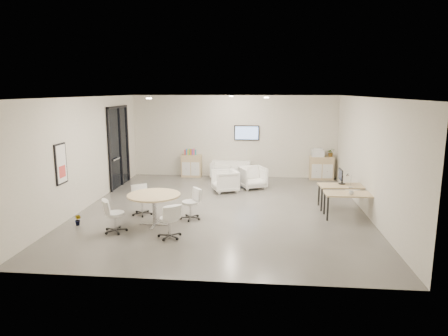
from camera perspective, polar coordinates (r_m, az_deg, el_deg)
room_shell at (r=11.29m, az=-0.16°, el=1.97°), size 9.60×10.60×4.80m
glass_door at (r=14.63m, az=-14.80°, el=3.29°), size 0.09×1.90×2.85m
artwork at (r=10.92m, az=-22.27°, el=0.53°), size 0.05×0.54×1.04m
wall_tv at (r=15.66m, az=3.26°, el=5.03°), size 0.98×0.06×0.58m
ceiling_spots at (r=12.00m, az=-0.74°, el=10.08°), size 3.14×4.14×0.03m
sideboard_left at (r=15.89m, az=-4.66°, el=0.32°), size 0.78×0.41×0.88m
sideboard_right at (r=15.81m, az=13.74°, el=0.00°), size 0.89×0.43×0.89m
books at (r=15.81m, az=-4.83°, el=2.30°), size 0.46×0.14×0.22m
printer at (r=15.69m, az=13.23°, el=2.16°), size 0.47×0.39×0.32m
loveseat at (r=15.57m, az=0.96°, el=-0.36°), size 1.54×0.81×0.57m
blue_rug at (r=14.66m, az=1.67°, el=-2.28°), size 1.44×1.05×0.01m
armchair_left at (r=13.49m, az=0.16°, el=-1.71°), size 0.97×1.00×0.81m
armchair_right at (r=13.99m, az=4.11°, el=-1.21°), size 1.06×1.04×0.84m
desk_rear at (r=11.99m, az=16.61°, el=-2.70°), size 1.40×0.79×0.70m
desk_front at (r=11.18m, az=17.52°, el=-3.81°), size 1.32×0.68×0.68m
monitor at (r=12.06m, az=16.36°, el=-1.11°), size 0.20×0.50×0.44m
round_table at (r=10.22m, az=-9.97°, el=-4.15°), size 1.33×1.33×0.81m
meeting_chairs at (r=10.31m, az=-9.91°, el=-5.87°), size 2.45×2.45×0.82m
plant_cabinet at (r=15.78m, az=15.01°, el=2.03°), size 0.31×0.34×0.24m
plant_floor at (r=10.89m, az=-20.12°, el=-7.39°), size 0.23×0.33×0.13m
cup at (r=11.00m, az=17.74°, el=-3.36°), size 0.14×0.11×0.13m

